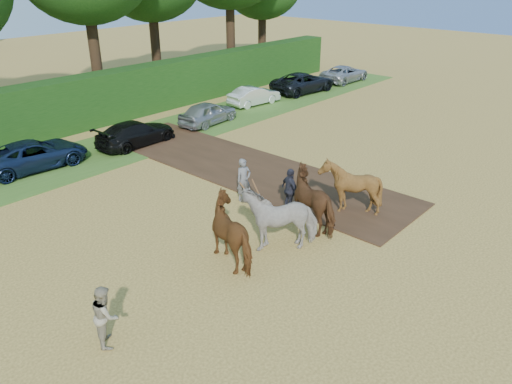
% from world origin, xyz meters
% --- Properties ---
extents(ground, '(120.00, 120.00, 0.00)m').
position_xyz_m(ground, '(0.00, 0.00, 0.00)').
color(ground, gold).
rests_on(ground, ground).
extents(earth_strip, '(4.50, 17.00, 0.05)m').
position_xyz_m(earth_strip, '(1.50, 7.00, 0.03)').
color(earth_strip, '#472D1C').
rests_on(earth_strip, ground).
extents(grass_verge, '(50.00, 5.00, 0.03)m').
position_xyz_m(grass_verge, '(0.00, 14.00, 0.01)').
color(grass_verge, '#38601E').
rests_on(grass_verge, ground).
extents(hedgerow, '(46.00, 1.60, 3.00)m').
position_xyz_m(hedgerow, '(0.00, 18.50, 1.50)').
color(hedgerow, '#14380F').
rests_on(hedgerow, ground).
extents(spectator_near, '(0.98, 1.04, 1.70)m').
position_xyz_m(spectator_near, '(-9.64, 1.46, 0.85)').
color(spectator_near, '#BCB193').
rests_on(spectator_near, ground).
extents(spectator_far, '(0.75, 1.13, 1.79)m').
position_xyz_m(spectator_far, '(-0.63, 2.59, 0.89)').
color(spectator_far, '#252632').
rests_on(spectator_far, ground).
extents(plough_team, '(7.45, 5.25, 2.16)m').
position_xyz_m(plough_team, '(-1.87, 1.31, 1.07)').
color(plough_team, brown).
rests_on(plough_team, ground).
extents(parked_cars, '(40.85, 3.27, 1.47)m').
position_xyz_m(parked_cars, '(4.01, 14.10, 0.69)').
color(parked_cars, silver).
rests_on(parked_cars, ground).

